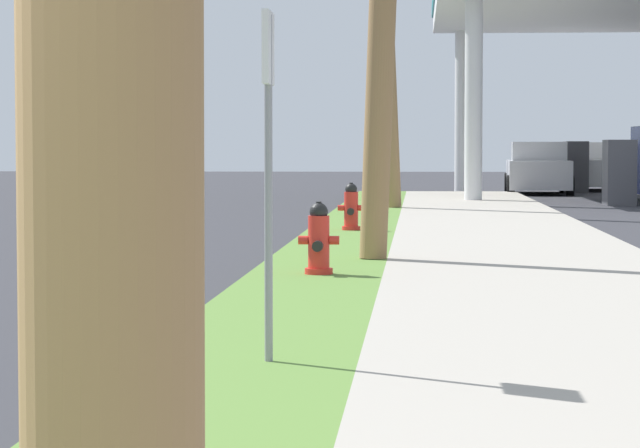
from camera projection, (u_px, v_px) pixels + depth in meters
fire_hydrant_nearest at (118, 410)px, 5.32m from camera, size 0.42×0.38×0.74m
fire_hydrant_second at (319, 242)px, 14.63m from camera, size 0.42×0.38×0.74m
fire_hydrant_third at (351, 209)px, 22.39m from camera, size 0.42×0.37×0.74m
street_sign_post at (268, 112)px, 8.61m from camera, size 0.05×0.36×2.12m
car_white_by_near_pump at (591, 168)px, 46.63m from camera, size 1.96×4.51×1.57m
car_silver_by_far_pump at (538, 170)px, 43.28m from camera, size 2.09×4.57×1.57m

